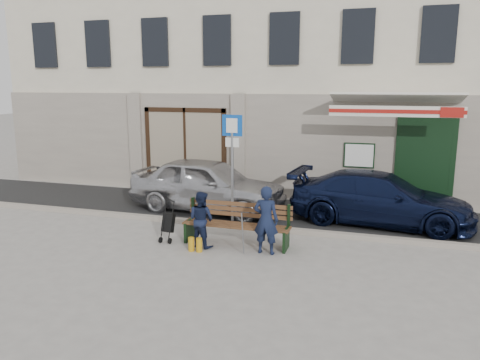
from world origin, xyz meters
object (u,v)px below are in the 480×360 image
at_px(parking_sign, 232,152).
at_px(man, 266,220).
at_px(car_navy, 380,198).
at_px(bench, 234,224).
at_px(stroller, 168,224).
at_px(car_silver, 208,184).
at_px(woman, 201,219).

bearing_deg(parking_sign, man, -48.29).
bearing_deg(car_navy, bench, 136.29).
relative_size(car_navy, stroller, 4.90).
bearing_deg(car_silver, parking_sign, -130.16).
bearing_deg(car_silver, car_navy, -82.65).
bearing_deg(parking_sign, car_navy, 23.97).
relative_size(car_silver, parking_sign, 1.59).
bearing_deg(stroller, bench, 17.69).
height_order(car_silver, bench, car_silver).
xyz_separation_m(car_silver, parking_sign, (1.09, -1.14, 1.12)).
distance_m(woman, stroller, 0.88).
bearing_deg(stroller, man, 6.51).
bearing_deg(car_silver, stroller, -172.48).
xyz_separation_m(car_silver, car_navy, (4.63, 0.10, -0.09)).
bearing_deg(man, car_navy, -126.10).
bearing_deg(parking_sign, bench, -65.76).
xyz_separation_m(car_silver, man, (2.37, -2.83, -0.02)).
height_order(parking_sign, bench, parking_sign).
relative_size(bench, stroller, 2.60).
bearing_deg(woman, bench, -134.76).
bearing_deg(car_navy, parking_sign, 115.32).
bearing_deg(bench, car_silver, 122.25).
relative_size(parking_sign, woman, 2.24).
distance_m(car_navy, man, 3.70).
xyz_separation_m(car_navy, man, (-2.26, -2.93, 0.07)).
distance_m(parking_sign, woman, 2.10).
distance_m(bench, man, 0.91).
xyz_separation_m(car_navy, bench, (-3.06, -2.59, -0.20)).
height_order(man, stroller, man).
relative_size(car_navy, bench, 1.89).
bearing_deg(stroller, parking_sign, 66.45).
bearing_deg(woman, stroller, 11.07).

